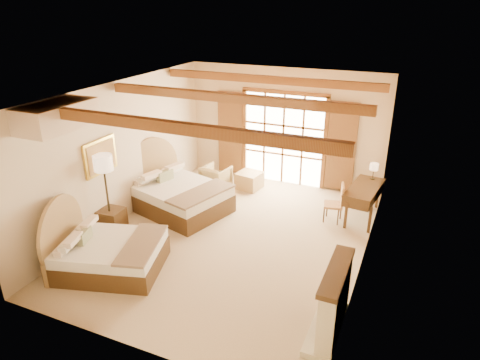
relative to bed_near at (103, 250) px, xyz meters
The scene contains 19 objects.
floor 2.71m from the bed_near, 47.73° to the left, with size 7.00×7.00×0.00m, color #D0BA8E.
wall_back 5.90m from the bed_near, 71.77° to the left, with size 5.50×5.50×0.00m, color beige.
wall_left 2.51m from the bed_near, 115.37° to the left, with size 7.00×7.00×0.00m, color beige.
wall_right 5.12m from the bed_near, 23.57° to the left, with size 7.00×7.00×0.00m, color beige.
ceiling 3.89m from the bed_near, 47.73° to the left, with size 7.00×7.00×0.00m, color #BA7E3E.
ceiling_beams 3.80m from the bed_near, 47.73° to the left, with size 5.39×4.60×0.18m, color brown, non-canonical shape.
french_doors 5.79m from the bed_near, 71.58° to the left, with size 3.95×0.08×2.60m.
fireplace 4.41m from the bed_near, ahead, with size 0.46×1.40×1.16m.
painting 2.05m from the bed_near, 125.89° to the left, with size 0.06×0.95×0.75m.
canopy_valance 2.63m from the bed_near, behind, with size 0.70×1.40×0.45m, color #FAE2C4.
bed_near is the anchor object (origin of this frame).
bed_far 2.71m from the bed_near, 91.53° to the left, with size 2.62×2.20×1.45m.
nightstand 1.31m from the bed_near, 122.05° to the left, with size 0.49×0.49×0.59m, color #473317.
floor_lamp 1.74m from the bed_near, 123.16° to the left, with size 0.39×0.39×1.86m.
armchair 4.28m from the bed_near, 86.14° to the left, with size 0.68×0.70×0.64m, color #A1874F.
ottoman 4.78m from the bed_near, 76.37° to the left, with size 0.61×0.61×0.45m, color #A17A4C.
desk 5.91m from the bed_near, 43.97° to the left, with size 0.81×1.54×0.80m.
desk_chair 5.17m from the bed_near, 44.85° to the left, with size 0.50×0.49×0.93m.
desk_lamp 6.41m from the bed_near, 46.89° to the left, with size 0.20×0.20×0.40m.
Camera 1 is at (3.39, -7.40, 4.80)m, focal length 32.00 mm.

